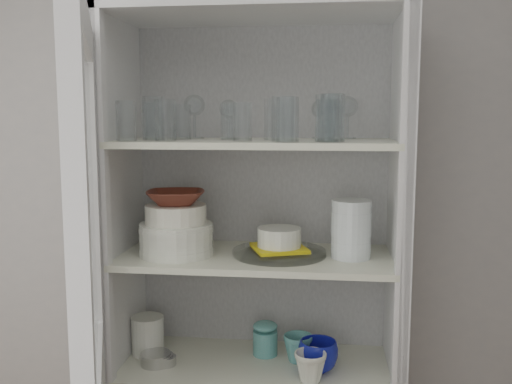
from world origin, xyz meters
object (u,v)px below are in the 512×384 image
Objects in this scene: pantry_cabinet at (258,334)px; white_canister at (148,335)px; mug_teal at (298,348)px; goblet_0 at (195,115)px; yellow_trivet at (279,248)px; teal_jar at (265,340)px; mug_blue at (318,356)px; white_ramekin at (279,237)px; grey_bowl_stack at (351,229)px; goblet_2 at (321,118)px; cream_bowl at (176,214)px; glass_platter at (279,252)px; terracotta_bowl at (176,198)px; plate_stack_back at (179,238)px; plate_stack_front at (176,239)px; measuring_cups at (156,359)px; goblet_1 at (229,118)px; goblet_3 at (347,116)px; mug_white at (310,367)px.

pantry_cabinet reaches higher than white_canister.
goblet_0 is at bearing 161.39° from mug_teal.
mug_teal is at bearing 23.86° from yellow_trivet.
teal_jar is at bearing 5.39° from white_canister.
mug_teal is (-0.07, 0.07, -0.00)m from mug_blue.
yellow_trivet is at bearing 0.00° from white_ramekin.
teal_jar is at bearing 164.07° from grey_bowl_stack.
white_ramekin is at bearing 0.00° from yellow_trivet.
goblet_2 is 0.61m from cream_bowl.
teal_jar is at bearing 126.55° from glass_platter.
cream_bowl is 0.50m from white_canister.
terracotta_bowl reaches higher than yellow_trivet.
goblet_0 is 0.46m from plate_stack_back.
plate_stack_front is at bearing -159.00° from teal_jar.
goblet_0 reaches higher than goblet_2.
goblet_2 reaches higher than plate_stack_back.
white_ramekin is 1.39× the size of teal_jar.
cream_bowl is 1.96× the size of measuring_cups.
plate_stack_front is 0.36m from yellow_trivet.
goblet_1 is at bearing 137.25° from mug_blue.
yellow_trivet is (-0.23, -0.13, -0.46)m from goblet_3.
white_canister is (-0.06, 0.09, 0.05)m from measuring_cups.
goblet_0 is 1.15× the size of goblet_2.
grey_bowl_stack is (0.25, -0.01, 0.09)m from glass_platter.
mug_blue is (-0.10, -0.03, -0.45)m from grey_bowl_stack.
grey_bowl_stack reaches higher than mug_white.
terracotta_bowl reaches higher than mug_blue.
mug_blue is at bearing -29.87° from teal_jar.
goblet_3 is 1.20× the size of mug_blue.
goblet_2 is (0.22, 0.05, 0.80)m from pantry_cabinet.
white_canister is (-0.18, -0.06, -0.82)m from goblet_0.
goblet_0 is at bearing 74.28° from cream_bowl.
goblet_0 is 0.87m from teal_jar.
plate_stack_back reaches higher than mug_white.
white_canister is (-0.72, -0.10, -0.81)m from goblet_3.
mug_white is 0.99× the size of teal_jar.
goblet_3 is 1.54× the size of mug_teal.
goblet_3 is at bearing 23.40° from mug_teal.
goblet_2 is at bearing 17.87° from cream_bowl.
plate_stack_front is at bearing -171.82° from mug_white.
yellow_trivet is at bearing -164.59° from mug_teal.
goblet_2 is at bearing 17.87° from plate_stack_front.
grey_bowl_stack is (0.60, 0.03, -0.04)m from cream_bowl.
white_canister reaches higher than measuring_cups.
white_canister reaches higher than mug_teal.
pantry_cabinet reaches higher than measuring_cups.
plate_stack_back is at bearing 162.14° from mug_teal.
goblet_1 is 0.46× the size of glass_platter.
plate_stack_front is at bearing -173.70° from glass_platter.
glass_platter reaches higher than teal_jar.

